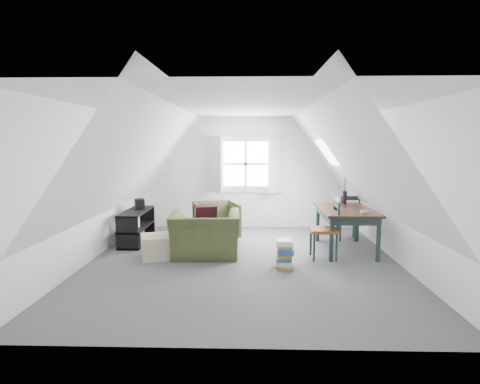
{
  "coord_description": "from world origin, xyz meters",
  "views": [
    {
      "loc": [
        0.14,
        -6.32,
        1.93
      ],
      "look_at": [
        -0.07,
        0.6,
        1.08
      ],
      "focal_mm": 30.0,
      "sensor_mm": 36.0,
      "label": 1
    }
  ],
  "objects_px": {
    "media_shelf": "(136,228)",
    "magazine_stack": "(285,254)",
    "armchair_near": "(205,256)",
    "dining_table": "(346,214)",
    "ottoman": "(159,246)",
    "armchair_far": "(216,239)",
    "dining_chair_near": "(326,229)",
    "dining_chair_far": "(348,216)"
  },
  "relations": [
    {
      "from": "armchair_far",
      "to": "ottoman",
      "type": "relative_size",
      "value": 1.47
    },
    {
      "from": "armchair_near",
      "to": "dining_chair_far",
      "type": "height_order",
      "value": "dining_chair_far"
    },
    {
      "from": "armchair_far",
      "to": "dining_chair_far",
      "type": "height_order",
      "value": "dining_chair_far"
    },
    {
      "from": "armchair_far",
      "to": "dining_table",
      "type": "distance_m",
      "value": 2.59
    },
    {
      "from": "media_shelf",
      "to": "magazine_stack",
      "type": "height_order",
      "value": "media_shelf"
    },
    {
      "from": "media_shelf",
      "to": "armchair_near",
      "type": "bearing_deg",
      "value": -31.23
    },
    {
      "from": "armchair_near",
      "to": "armchair_far",
      "type": "relative_size",
      "value": 1.38
    },
    {
      "from": "armchair_near",
      "to": "ottoman",
      "type": "xyz_separation_m",
      "value": [
        -0.78,
        -0.11,
        0.19
      ]
    },
    {
      "from": "armchair_near",
      "to": "media_shelf",
      "type": "bearing_deg",
      "value": -33.99
    },
    {
      "from": "ottoman",
      "to": "dining_table",
      "type": "height_order",
      "value": "dining_table"
    },
    {
      "from": "dining_chair_far",
      "to": "magazine_stack",
      "type": "distance_m",
      "value": 2.31
    },
    {
      "from": "armchair_near",
      "to": "magazine_stack",
      "type": "distance_m",
      "value": 1.45
    },
    {
      "from": "armchair_far",
      "to": "dining_chair_near",
      "type": "relative_size",
      "value": 0.87
    },
    {
      "from": "armchair_far",
      "to": "armchair_near",
      "type": "bearing_deg",
      "value": -113.42
    },
    {
      "from": "dining_chair_far",
      "to": "magazine_stack",
      "type": "relative_size",
      "value": 2.1
    },
    {
      "from": "armchair_far",
      "to": "magazine_stack",
      "type": "relative_size",
      "value": 1.94
    },
    {
      "from": "magazine_stack",
      "to": "dining_chair_near",
      "type": "bearing_deg",
      "value": 35.08
    },
    {
      "from": "armchair_far",
      "to": "dining_chair_far",
      "type": "bearing_deg",
      "value": -18.69
    },
    {
      "from": "dining_chair_near",
      "to": "media_shelf",
      "type": "relative_size",
      "value": 0.78
    },
    {
      "from": "armchair_far",
      "to": "dining_chair_far",
      "type": "distance_m",
      "value": 2.66
    },
    {
      "from": "dining_table",
      "to": "media_shelf",
      "type": "bearing_deg",
      "value": 172.78
    },
    {
      "from": "dining_table",
      "to": "dining_chair_near",
      "type": "xyz_separation_m",
      "value": [
        -0.44,
        -0.5,
        -0.17
      ]
    },
    {
      "from": "media_shelf",
      "to": "ottoman",
      "type": "bearing_deg",
      "value": -55.98
    },
    {
      "from": "dining_chair_far",
      "to": "armchair_near",
      "type": "bearing_deg",
      "value": 24.02
    },
    {
      "from": "ottoman",
      "to": "dining_chair_near",
      "type": "relative_size",
      "value": 0.59
    },
    {
      "from": "magazine_stack",
      "to": "ottoman",
      "type": "bearing_deg",
      "value": 167.05
    },
    {
      "from": "armchair_far",
      "to": "ottoman",
      "type": "xyz_separation_m",
      "value": [
        -0.86,
        -1.31,
        0.19
      ]
    },
    {
      "from": "dining_chair_far",
      "to": "media_shelf",
      "type": "height_order",
      "value": "dining_chair_far"
    },
    {
      "from": "armchair_near",
      "to": "dining_chair_near",
      "type": "height_order",
      "value": "dining_chair_near"
    },
    {
      "from": "ottoman",
      "to": "media_shelf",
      "type": "relative_size",
      "value": 0.46
    },
    {
      "from": "armchair_far",
      "to": "magazine_stack",
      "type": "distance_m",
      "value": 2.18
    },
    {
      "from": "dining_table",
      "to": "magazine_stack",
      "type": "relative_size",
      "value": 3.55
    },
    {
      "from": "media_shelf",
      "to": "magazine_stack",
      "type": "bearing_deg",
      "value": -28.19
    },
    {
      "from": "armchair_far",
      "to": "dining_table",
      "type": "height_order",
      "value": "dining_table"
    },
    {
      "from": "dining_chair_far",
      "to": "ottoman",
      "type": "bearing_deg",
      "value": 20.61
    },
    {
      "from": "dining_chair_near",
      "to": "dining_chair_far",
      "type": "bearing_deg",
      "value": 173.16
    },
    {
      "from": "armchair_near",
      "to": "dining_table",
      "type": "height_order",
      "value": "dining_table"
    },
    {
      "from": "dining_chair_far",
      "to": "media_shelf",
      "type": "xyz_separation_m",
      "value": [
        -4.15,
        -0.37,
        -0.19
      ]
    },
    {
      "from": "dining_chair_far",
      "to": "media_shelf",
      "type": "distance_m",
      "value": 4.17
    },
    {
      "from": "armchair_far",
      "to": "dining_chair_near",
      "type": "height_order",
      "value": "dining_chair_near"
    },
    {
      "from": "ottoman",
      "to": "dining_chair_far",
      "type": "height_order",
      "value": "dining_chair_far"
    },
    {
      "from": "dining_chair_far",
      "to": "dining_chair_near",
      "type": "height_order",
      "value": "dining_chair_near"
    }
  ]
}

